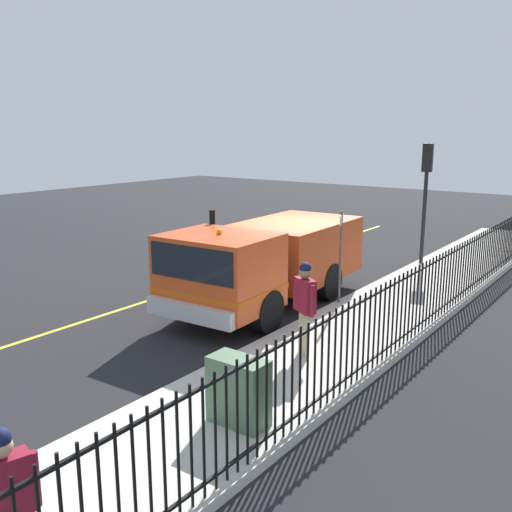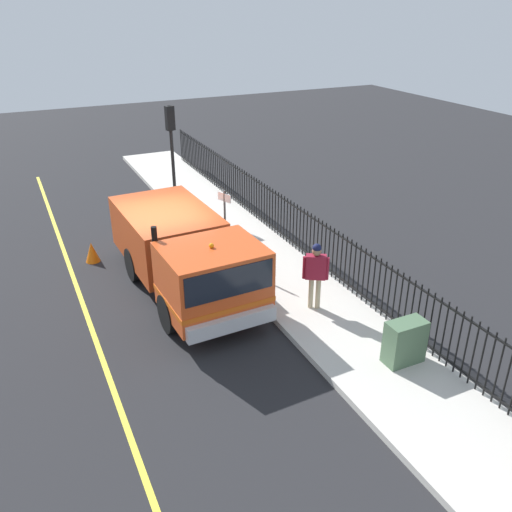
{
  "view_description": "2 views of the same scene",
  "coord_description": "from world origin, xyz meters",
  "px_view_note": "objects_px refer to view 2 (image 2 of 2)",
  "views": [
    {
      "loc": [
        8.05,
        -12.37,
        4.31
      ],
      "look_at": [
        1.2,
        -2.97,
        1.71
      ],
      "focal_mm": 39.98,
      "sensor_mm": 36.0,
      "label": 1
    },
    {
      "loc": [
        -3.54,
        -13.66,
        7.3
      ],
      "look_at": [
        1.49,
        -3.08,
        1.63
      ],
      "focal_mm": 37.61,
      "sensor_mm": 36.0,
      "label": 2
    }
  ],
  "objects_px": {
    "work_truck": "(187,253)",
    "utility_cabinet": "(405,342)",
    "street_sign": "(225,218)",
    "traffic_cone": "(92,252)",
    "traffic_light_near": "(171,136)",
    "worker_standing": "(316,269)"
  },
  "relations": [
    {
      "from": "traffic_light_near",
      "to": "street_sign",
      "type": "xyz_separation_m",
      "value": [
        -0.12,
        -5.26,
        -1.24
      ]
    },
    {
      "from": "work_truck",
      "to": "utility_cabinet",
      "type": "distance_m",
      "value": 5.96
    },
    {
      "from": "work_truck",
      "to": "street_sign",
      "type": "bearing_deg",
      "value": -147.61
    },
    {
      "from": "utility_cabinet",
      "to": "traffic_light_near",
      "type": "bearing_deg",
      "value": 97.51
    },
    {
      "from": "traffic_light_near",
      "to": "traffic_cone",
      "type": "bearing_deg",
      "value": 31.19
    },
    {
      "from": "work_truck",
      "to": "traffic_cone",
      "type": "distance_m",
      "value": 3.87
    },
    {
      "from": "traffic_light_near",
      "to": "utility_cabinet",
      "type": "distance_m",
      "value": 11.66
    },
    {
      "from": "street_sign",
      "to": "traffic_cone",
      "type": "bearing_deg",
      "value": 149.14
    },
    {
      "from": "work_truck",
      "to": "street_sign",
      "type": "distance_m",
      "value": 1.91
    },
    {
      "from": "utility_cabinet",
      "to": "worker_standing",
      "type": "bearing_deg",
      "value": 101.99
    },
    {
      "from": "worker_standing",
      "to": "utility_cabinet",
      "type": "relative_size",
      "value": 1.8
    },
    {
      "from": "traffic_cone",
      "to": "street_sign",
      "type": "xyz_separation_m",
      "value": [
        3.53,
        -2.11,
        1.26
      ]
    },
    {
      "from": "worker_standing",
      "to": "street_sign",
      "type": "xyz_separation_m",
      "value": [
        -1.03,
        3.34,
        0.32
      ]
    },
    {
      "from": "worker_standing",
      "to": "work_truck",
      "type": "bearing_deg",
      "value": -9.81
    },
    {
      "from": "street_sign",
      "to": "work_truck",
      "type": "bearing_deg",
      "value": -145.16
    },
    {
      "from": "work_truck",
      "to": "utility_cabinet",
      "type": "relative_size",
      "value": 6.32
    },
    {
      "from": "traffic_light_near",
      "to": "traffic_cone",
      "type": "distance_m",
      "value": 5.43
    },
    {
      "from": "street_sign",
      "to": "traffic_light_near",
      "type": "bearing_deg",
      "value": 88.66
    },
    {
      "from": "work_truck",
      "to": "utility_cabinet",
      "type": "bearing_deg",
      "value": 119.74
    },
    {
      "from": "traffic_cone",
      "to": "street_sign",
      "type": "relative_size",
      "value": 0.28
    },
    {
      "from": "traffic_cone",
      "to": "traffic_light_near",
      "type": "bearing_deg",
      "value": 40.73
    },
    {
      "from": "worker_standing",
      "to": "traffic_cone",
      "type": "distance_m",
      "value": 7.18
    }
  ]
}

